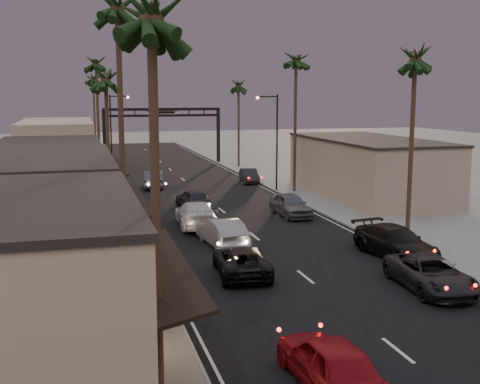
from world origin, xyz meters
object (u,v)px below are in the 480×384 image
palm_rb (296,56)px  streetlight_left (114,129)px  palm_lb (117,1)px  palm_ld (96,60)px  arch (162,121)px  palm_rc (239,82)px  palm_lc (105,73)px  oncoming_pickup (241,261)px  streetlight_right (274,134)px  curbside_near (430,274)px  palm_ra (416,52)px  oncoming_silver (222,232)px  palm_far (93,76)px  palm_la (151,4)px  curbside_black (396,242)px  oncoming_red (329,361)px

palm_rb → streetlight_left: bearing=137.9°
palm_lb → palm_ld: (0.00, 33.00, -0.97)m
arch → palm_rc: (8.60, -6.00, 4.94)m
palm_lc → oncoming_pickup: palm_lc is taller
streetlight_right → palm_rb: (1.68, -1.00, 7.09)m
streetlight_right → curbside_near: streetlight_right is taller
palm_ra → palm_lb: bearing=-173.4°
curbside_near → palm_rc: bearing=89.6°
arch → oncoming_pickup: arch is taller
oncoming_silver → curbside_near: (7.41, -10.60, -0.06)m
arch → oncoming_silver: 44.04m
palm_ra → oncoming_pickup: size_ratio=2.50×
palm_far → curbside_near: palm_far is taller
curbside_near → palm_far: bearing=105.9°
palm_la → palm_lb: 13.14m
palm_lc → palm_rc: bearing=58.4°
palm_lc → oncoming_silver: (6.07, -9.72, -9.63)m
palm_far → curbside_near: 64.58m
streetlight_left → palm_lc: bearing=-94.4°
palm_rc → oncoming_silver: bearing=-106.4°
palm_lc → palm_rc: same height
curbside_near → curbside_black: bearing=80.5°
palm_rc → palm_far: 21.97m
arch → palm_lb: palm_lb is taller
arch → palm_far: size_ratio=1.15×
arch → palm_ld: 18.61m
palm_lc → oncoming_pickup: bearing=-70.5°
streetlight_right → oncoming_silver: (-9.45, -18.72, -4.49)m
arch → palm_ld: size_ratio=1.07×
palm_lb → palm_rb: (17.20, 22.00, -0.97)m
palm_lb → palm_far: bearing=89.7°
palm_far → palm_ra: bearing=-72.6°
curbside_black → streetlight_right: bearing=80.3°
arch → curbside_near: arch is taller
palm_lc → curbside_black: palm_lc is taller
streetlight_right → curbside_near: size_ratio=1.61×
palm_rb → arch: bearing=108.3°
palm_rb → palm_rc: bearing=90.0°
palm_far → palm_rc: bearing=-39.6°
streetlight_right → oncoming_red: streetlight_right is taller
palm_ld → palm_rb: (17.20, -11.00, 0.00)m
streetlight_right → arch: bearing=105.5°
palm_far → curbside_black: 59.58m
palm_far → streetlight_left: bearing=-86.1°
palm_la → oncoming_silver: 21.17m
palm_ld → oncoming_silver: palm_ld is taller
arch → palm_lc: (-8.60, -34.00, 4.94)m
arch → streetlight_right: size_ratio=1.69×
palm_lb → palm_ra: 17.42m
streetlight_right → curbside_near: (-2.04, -29.32, -4.55)m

